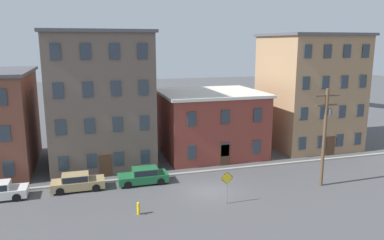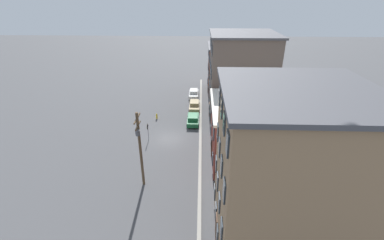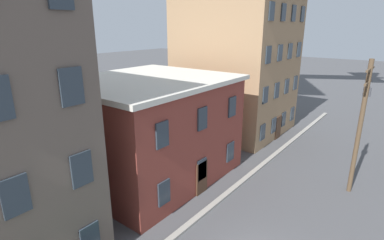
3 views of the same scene
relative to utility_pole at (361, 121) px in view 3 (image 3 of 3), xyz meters
The scene contains 4 objects.
kerb_strip 12.61m from the utility_pole, 148.37° to the left, with size 56.00×0.36×0.16m, color #9E998E.
apartment_far 13.79m from the utility_pole, 116.82° to the left, with size 11.10×9.78×7.06m.
apartment_annex 14.13m from the utility_pole, 62.86° to the left, with size 10.08×10.19×13.43m.
utility_pole is the anchor object (origin of this frame).
Camera 3 is at (-10.28, -4.06, 10.39)m, focal length 28.00 mm.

